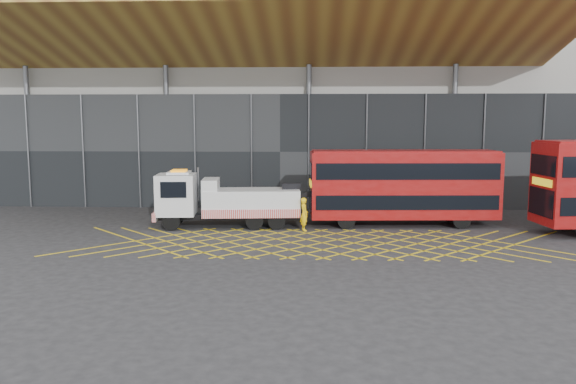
{
  "coord_description": "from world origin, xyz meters",
  "views": [
    {
      "loc": [
        4.33,
        -27.93,
        6.11
      ],
      "look_at": [
        3.0,
        1.5,
        2.4
      ],
      "focal_mm": 35.0,
      "sensor_mm": 36.0,
      "label": 1
    }
  ],
  "objects": [
    {
      "name": "worker",
      "position": [
        3.84,
        3.14,
        0.94
      ],
      "size": [
        0.64,
        0.79,
        1.87
      ],
      "primitive_type": "imported",
      "rotation": [
        0.0,
        0.0,
        1.89
      ],
      "color": "yellow",
      "rests_on": "ground_plane"
    },
    {
      "name": "recovery_truck",
      "position": [
        -0.89,
        4.06,
        1.58
      ],
      "size": [
        9.84,
        3.08,
        3.41
      ],
      "rotation": [
        0.0,
        0.0,
        0.1
      ],
      "color": "black",
      "rests_on": "ground_plane"
    },
    {
      "name": "bus_towed",
      "position": [
        9.61,
        5.08,
        2.46
      ],
      "size": [
        11.03,
        3.15,
        4.43
      ],
      "rotation": [
        0.0,
        0.0,
        0.06
      ],
      "color": "maroon",
      "rests_on": "ground_plane"
    },
    {
      "name": "ground_plane",
      "position": [
        0.0,
        0.0,
        0.0
      ],
      "size": [
        120.0,
        120.0,
        0.0
      ],
      "primitive_type": "plane",
      "color": "#242426"
    },
    {
      "name": "road_markings",
      "position": [
        4.8,
        0.0,
        0.01
      ],
      "size": [
        26.36,
        7.16,
        0.01
      ],
      "color": "yellow",
      "rests_on": "ground_plane"
    },
    {
      "name": "construction_building",
      "position": [
        1.92,
        18.4,
        8.98
      ],
      "size": [
        55.0,
        23.97,
        18.0
      ],
      "color": "#979792",
      "rests_on": "ground_plane"
    }
  ]
}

